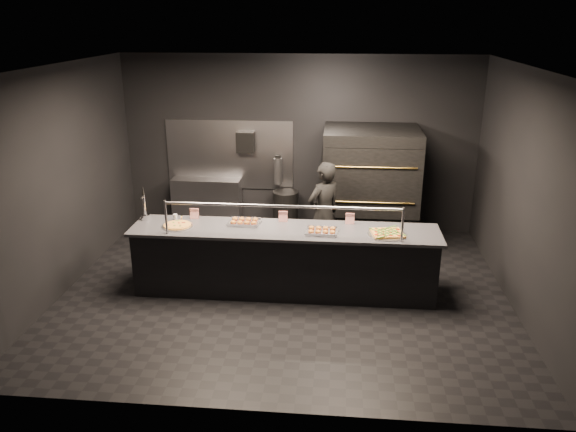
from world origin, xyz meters
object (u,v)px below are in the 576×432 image
object	(u,v)px
round_pizza	(177,225)
service_counter	(284,260)
square_pizza	(387,233)
worker	(324,213)
slider_tray_a	(244,222)
towel_dispenser	(246,142)
fire_extinguisher	(278,171)
beer_tap	(145,210)
pizza_oven	(370,187)
trash_bin	(286,212)
prep_shelf	(207,203)
slider_tray_b	(322,231)

from	to	relation	value
round_pizza	service_counter	bearing A→B (deg)	1.61
square_pizza	worker	size ratio (longest dim) A/B	0.31
slider_tray_a	worker	xyz separation A→B (m)	(1.05, 0.89, -0.16)
round_pizza	square_pizza	distance (m)	2.78
towel_dispenser	round_pizza	distance (m)	2.56
fire_extinguisher	beer_tap	xyz separation A→B (m)	(-1.60, -2.22, -0.00)
fire_extinguisher	worker	xyz separation A→B (m)	(0.84, -1.36, -0.27)
fire_extinguisher	round_pizza	xyz separation A→B (m)	(-1.09, -2.44, -0.12)
towel_dispenser	fire_extinguisher	bearing A→B (deg)	1.04
beer_tap	slider_tray_a	distance (m)	1.39
pizza_oven	beer_tap	world-z (taller)	pizza_oven
round_pizza	trash_bin	world-z (taller)	round_pizza
pizza_oven	service_counter	bearing A→B (deg)	-122.27
pizza_oven	square_pizza	bearing A→B (deg)	-85.97
prep_shelf	slider_tray_b	size ratio (longest dim) A/B	2.68
round_pizza	slider_tray_b	distance (m)	1.94
round_pizza	worker	distance (m)	2.21
fire_extinguisher	slider_tray_b	world-z (taller)	fire_extinguisher
service_counter	beer_tap	size ratio (longest dim) A/B	8.54
prep_shelf	square_pizza	bearing A→B (deg)	-39.29
pizza_oven	square_pizza	world-z (taller)	pizza_oven
pizza_oven	beer_tap	size ratio (longest dim) A/B	3.98
round_pizza	worker	xyz separation A→B (m)	(1.93, 1.08, -0.15)
round_pizza	slider_tray_b	size ratio (longest dim) A/B	0.93
service_counter	trash_bin	world-z (taller)	service_counter
towel_dispenser	round_pizza	bearing A→B (deg)	-102.48
prep_shelf	slider_tray_a	distance (m)	2.46
fire_extinguisher	slider_tray_b	bearing A→B (deg)	-71.20
round_pizza	square_pizza	size ratio (longest dim) A/B	0.84
fire_extinguisher	slider_tray_a	world-z (taller)	fire_extinguisher
worker	service_counter	bearing A→B (deg)	23.56
towel_dispenser	beer_tap	xyz separation A→B (m)	(-1.05, -2.21, -0.49)
fire_extinguisher	prep_shelf	bearing A→B (deg)	-176.34
pizza_oven	trash_bin	xyz separation A→B (m)	(-1.40, 0.32, -0.60)
prep_shelf	towel_dispenser	bearing A→B (deg)	5.71
fire_extinguisher	slider_tray_a	xyz separation A→B (m)	(-0.21, -2.25, -0.11)
trash_bin	slider_tray_a	bearing A→B (deg)	-99.94
pizza_oven	worker	size ratio (longest dim) A/B	1.21
service_counter	trash_bin	bearing A→B (deg)	95.15
towel_dispenser	worker	world-z (taller)	towel_dispenser
prep_shelf	slider_tray_b	bearing A→B (deg)	-49.00
slider_tray_a	slider_tray_b	xyz separation A→B (m)	(1.06, -0.25, -0.00)
worker	slider_tray_a	bearing A→B (deg)	-1.06
fire_extinguisher	towel_dispenser	bearing A→B (deg)	-178.96
towel_dispenser	square_pizza	distance (m)	3.39
slider_tray_a	square_pizza	size ratio (longest dim) A/B	0.92
service_counter	round_pizza	distance (m)	1.51
slider_tray_b	worker	bearing A→B (deg)	90.56
service_counter	worker	distance (m)	1.19
slider_tray_b	worker	world-z (taller)	worker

